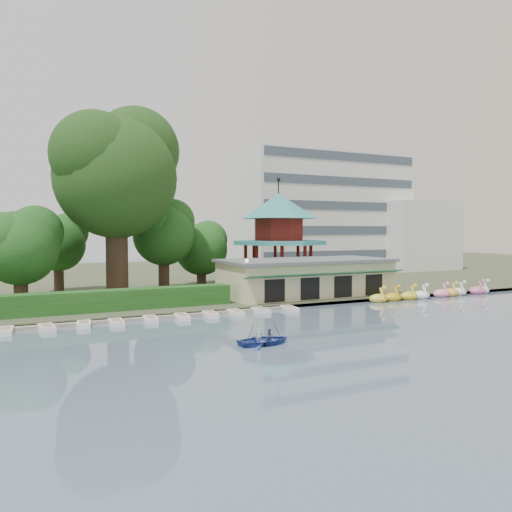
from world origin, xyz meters
TOP-DOWN VIEW (x-y plane):
  - ground_plane at (0.00, 0.00)m, footprint 220.00×220.00m
  - shore at (0.00, 52.00)m, footprint 220.00×70.00m
  - embankment at (0.00, 17.30)m, footprint 220.00×0.60m
  - dock at (-12.00, 17.20)m, footprint 34.00×1.60m
  - boathouse at (10.00, 21.97)m, footprint 18.60×9.39m
  - pavilion at (12.00, 32.00)m, footprint 12.40×12.40m
  - office_building at (32.67, 49.00)m, footprint 38.00×18.00m
  - hedge at (-15.00, 20.50)m, footprint 30.00×2.00m
  - lamp_post at (1.50, 19.00)m, footprint 0.36×0.36m
  - big_tree at (-8.83, 28.20)m, footprint 13.57×12.65m
  - small_trees at (-11.10, 31.59)m, footprint 39.39×16.90m
  - swan_boats at (23.54, 16.56)m, footprint 17.74×2.10m
  - moored_rowboats at (-11.31, 15.84)m, footprint 32.91×2.68m
  - rowboat_with_passengers at (-3.95, 4.52)m, footprint 5.08×3.68m

SIDE VIEW (x-z plane):
  - ground_plane at x=0.00m, z-range 0.00..0.00m
  - dock at x=-12.00m, z-range 0.00..0.24m
  - embankment at x=0.00m, z-range 0.00..0.30m
  - moored_rowboats at x=-11.31m, z-range 0.00..0.36m
  - shore at x=0.00m, z-range 0.00..0.40m
  - swan_boats at x=23.54m, z-range -0.56..1.35m
  - rowboat_with_passengers at x=-3.95m, z-range -0.49..1.53m
  - hedge at x=-15.00m, z-range 0.40..2.20m
  - boathouse at x=10.00m, z-range 0.42..4.32m
  - lamp_post at x=1.50m, z-range 1.20..5.48m
  - small_trees at x=-11.10m, z-range 0.75..11.46m
  - pavilion at x=12.00m, z-range 0.73..14.23m
  - office_building at x=32.67m, z-range -0.27..19.73m
  - big_tree at x=-8.83m, z-range 3.70..23.87m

